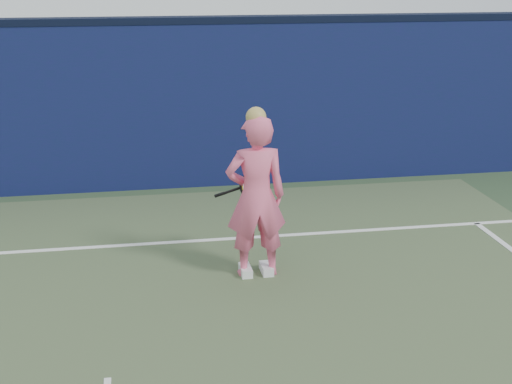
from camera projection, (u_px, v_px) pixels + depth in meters
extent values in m
cube|color=#0E1A3D|center=(113.00, 109.00, 10.80)|extent=(24.00, 0.40, 2.50)
cube|color=black|center=(107.00, 21.00, 10.40)|extent=(24.00, 0.42, 0.10)
imported|color=#FA6189|center=(256.00, 197.00, 7.78)|extent=(0.68, 0.45, 1.83)
sphere|color=tan|center=(256.00, 117.00, 7.51)|extent=(0.22, 0.22, 0.22)
cube|color=white|center=(266.00, 269.00, 8.07)|extent=(0.13, 0.28, 0.10)
cube|color=white|center=(246.00, 271.00, 8.02)|extent=(0.13, 0.28, 0.10)
torus|color=black|center=(252.00, 185.00, 8.19)|extent=(0.32, 0.14, 0.32)
torus|color=gold|center=(252.00, 185.00, 8.19)|extent=(0.26, 0.11, 0.26)
cylinder|color=beige|center=(252.00, 185.00, 8.19)|extent=(0.26, 0.10, 0.26)
cylinder|color=black|center=(231.00, 191.00, 8.19)|extent=(0.29, 0.06, 0.11)
cylinder|color=black|center=(220.00, 195.00, 8.19)|extent=(0.13, 0.05, 0.07)
cube|color=white|center=(114.00, 246.00, 8.83)|extent=(11.00, 0.08, 0.01)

